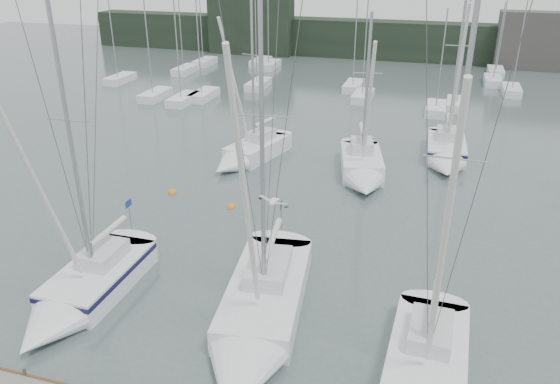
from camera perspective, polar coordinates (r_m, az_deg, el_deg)
The scene contains 13 objects.
ground at distance 22.55m, azimuth -5.85°, elevation -15.48°, with size 160.00×160.00×0.00m, color #4C5C59.
far_treeline at distance 79.06m, azimuth 11.79°, elevation 15.26°, with size 90.00×4.00×5.00m, color black.
far_building_left at distance 81.19m, azimuth -3.06°, elevation 17.01°, with size 12.00×3.00×8.00m, color black.
far_building_right at distance 77.40m, azimuth 25.44°, elevation 14.05°, with size 10.00×3.00×7.00m, color #403D3B.
mast_forest at distance 61.02m, azimuth 7.61°, elevation 11.01°, with size 57.91×27.23×14.87m.
sailboat_near_left at distance 25.54m, azimuth -20.28°, elevation -10.13°, with size 2.84×8.55×13.73m.
sailboat_near_center at distance 22.39m, azimuth -2.57°, elevation -13.93°, with size 4.48×11.37×14.84m.
sailboat_mid_b at distance 39.57m, azimuth -3.57°, elevation 3.89°, with size 4.41×7.98×12.57m.
sailboat_mid_c at distance 36.90m, azimuth 8.63°, elevation 2.19°, with size 4.28×7.98×11.54m.
sailboat_mid_d at distance 41.18m, azimuth 16.98°, elevation 3.76°, with size 3.04×7.82×13.67m.
buoy_a at distance 33.00m, azimuth -5.15°, elevation -1.60°, with size 0.50×0.50×0.50m, color orange.
buoy_c at distance 35.40m, azimuth -11.17°, elevation -0.11°, with size 0.56×0.56×0.56m, color orange.
seagull at distance 17.95m, azimuth -0.72°, elevation -1.01°, with size 1.07×0.54×0.22m.
Camera 1 is at (7.06, -15.84, 14.42)m, focal length 35.00 mm.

